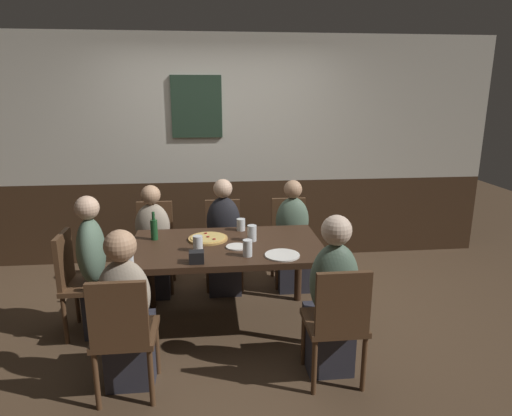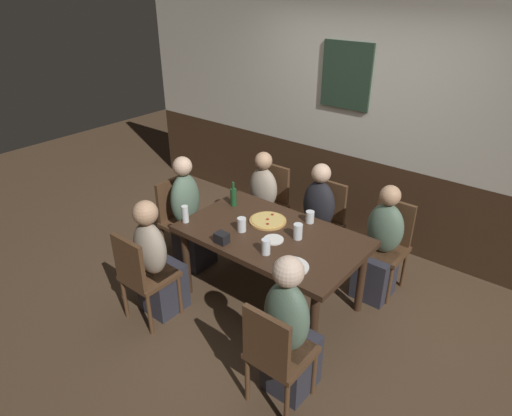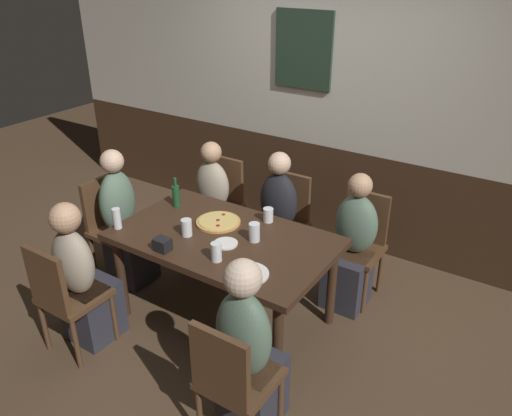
{
  "view_description": "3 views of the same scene",
  "coord_description": "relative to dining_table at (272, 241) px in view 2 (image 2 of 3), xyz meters",
  "views": [
    {
      "loc": [
        -0.12,
        -3.5,
        1.98
      ],
      "look_at": [
        0.24,
        -0.03,
        1.05
      ],
      "focal_mm": 31.08,
      "sensor_mm": 36.0,
      "label": 1
    },
    {
      "loc": [
        1.96,
        -2.67,
        2.72
      ],
      "look_at": [
        -0.21,
        0.04,
        0.9
      ],
      "focal_mm": 31.08,
      "sensor_mm": 36.0,
      "label": 2
    },
    {
      "loc": [
        1.93,
        -2.54,
        2.57
      ],
      "look_at": [
        0.2,
        0.12,
        0.97
      ],
      "focal_mm": 35.51,
      "sensor_mm": 36.0,
      "label": 3
    }
  ],
  "objects": [
    {
      "name": "condiment_caddy",
      "position": [
        -0.24,
        -0.38,
        0.13
      ],
      "size": [
        0.11,
        0.09,
        0.09
      ],
      "primitive_type": "cube",
      "color": "black",
      "rests_on": "dining_table"
    },
    {
      "name": "person_right_near",
      "position": [
        0.7,
        -0.73,
        -0.15
      ],
      "size": [
        0.34,
        0.37,
        1.19
      ],
      "color": "#2D2D38",
      "rests_on": "ground_plane"
    },
    {
      "name": "person_head_west",
      "position": [
        -1.05,
        0.0,
        -0.16
      ],
      "size": [
        0.37,
        0.34,
        1.18
      ],
      "color": "#2D2D38",
      "rests_on": "ground_plane"
    },
    {
      "name": "ground_plane",
      "position": [
        0.0,
        0.0,
        -0.66
      ],
      "size": [
        12.0,
        12.0,
        0.0
      ],
      "primitive_type": "plane",
      "color": "#4C3826"
    },
    {
      "name": "person_mid_far",
      "position": [
        -0.0,
        0.73,
        -0.18
      ],
      "size": [
        0.34,
        0.37,
        1.14
      ],
      "color": "#2D2D38",
      "rests_on": "ground_plane"
    },
    {
      "name": "chair_right_far",
      "position": [
        0.7,
        0.89,
        -0.16
      ],
      "size": [
        0.4,
        0.4,
        0.88
      ],
      "color": "#513521",
      "rests_on": "ground_plane"
    },
    {
      "name": "pint_glass_amber",
      "position": [
        -0.74,
        -0.33,
        0.15
      ],
      "size": [
        0.06,
        0.06,
        0.16
      ],
      "color": "silver",
      "rests_on": "dining_table"
    },
    {
      "name": "tumbler_short",
      "position": [
        0.15,
        0.37,
        0.13
      ],
      "size": [
        0.08,
        0.08,
        0.11
      ],
      "color": "silver",
      "rests_on": "dining_table"
    },
    {
      "name": "plate_white_large",
      "position": [
        0.42,
        -0.31,
        0.09
      ],
      "size": [
        0.27,
        0.27,
        0.01
      ],
      "primitive_type": "cylinder",
      "color": "white",
      "rests_on": "dining_table"
    },
    {
      "name": "person_right_far",
      "position": [
        0.7,
        0.73,
        -0.19
      ],
      "size": [
        0.34,
        0.37,
        1.12
      ],
      "color": "#2D2D38",
      "rests_on": "ground_plane"
    },
    {
      "name": "chair_mid_far",
      "position": [
        0.0,
        0.89,
        -0.16
      ],
      "size": [
        0.4,
        0.4,
        0.88
      ],
      "color": "#513521",
      "rests_on": "ground_plane"
    },
    {
      "name": "highball_clear",
      "position": [
        -0.23,
        -0.13,
        0.14
      ],
      "size": [
        0.08,
        0.08,
        0.13
      ],
      "color": "silver",
      "rests_on": "dining_table"
    },
    {
      "name": "plate_white_small",
      "position": [
        0.08,
        -0.08,
        0.09
      ],
      "size": [
        0.17,
        0.17,
        0.01
      ],
      "primitive_type": "cylinder",
      "color": "white",
      "rests_on": "dining_table"
    },
    {
      "name": "wall_back",
      "position": [
        -0.0,
        1.65,
        0.64
      ],
      "size": [
        6.4,
        0.13,
        2.6
      ],
      "color": "#3D2819",
      "rests_on": "ground_plane"
    },
    {
      "name": "person_left_far",
      "position": [
        -0.7,
        0.73,
        -0.2
      ],
      "size": [
        0.34,
        0.37,
        1.1
      ],
      "color": "#2D2D38",
      "rests_on": "ground_plane"
    },
    {
      "name": "dining_table",
      "position": [
        0.0,
        0.0,
        0.0
      ],
      "size": [
        1.6,
        0.95,
        0.74
      ],
      "color": "#382316",
      "rests_on": "ground_plane"
    },
    {
      "name": "chair_head_west",
      "position": [
        -1.21,
        0.0,
        -0.16
      ],
      "size": [
        0.4,
        0.4,
        0.88
      ],
      "color": "#513521",
      "rests_on": "ground_plane"
    },
    {
      "name": "beer_glass_half",
      "position": [
        0.15,
        -0.29,
        0.14
      ],
      "size": [
        0.07,
        0.07,
        0.13
      ],
      "color": "silver",
      "rests_on": "dining_table"
    },
    {
      "name": "pizza",
      "position": [
        -0.15,
        0.14,
        0.09
      ],
      "size": [
        0.34,
        0.34,
        0.03
      ],
      "color": "tan",
      "rests_on": "dining_table"
    },
    {
      "name": "person_left_near",
      "position": [
        -0.7,
        -0.73,
        -0.18
      ],
      "size": [
        0.34,
        0.37,
        1.14
      ],
      "color": "#2D2D38",
      "rests_on": "ground_plane"
    },
    {
      "name": "beer_glass_tall",
      "position": [
        0.22,
        0.07,
        0.14
      ],
      "size": [
        0.08,
        0.08,
        0.14
      ],
      "color": "silver",
      "rests_on": "dining_table"
    },
    {
      "name": "beer_bottle_green",
      "position": [
        -0.61,
        0.19,
        0.18
      ],
      "size": [
        0.06,
        0.06,
        0.25
      ],
      "color": "#194723",
      "rests_on": "dining_table"
    },
    {
      "name": "chair_left_near",
      "position": [
        -0.7,
        -0.89,
        -0.16
      ],
      "size": [
        0.4,
        0.4,
        0.88
      ],
      "color": "#513521",
      "rests_on": "ground_plane"
    },
    {
      "name": "chair_right_near",
      "position": [
        0.7,
        -0.89,
        -0.16
      ],
      "size": [
        0.4,
        0.4,
        0.88
      ],
      "color": "#513521",
      "rests_on": "ground_plane"
    },
    {
      "name": "chair_left_far",
      "position": [
        -0.7,
        0.89,
        -0.16
      ],
      "size": [
        0.4,
        0.4,
        0.88
      ],
      "color": "#513521",
      "rests_on": "ground_plane"
    }
  ]
}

